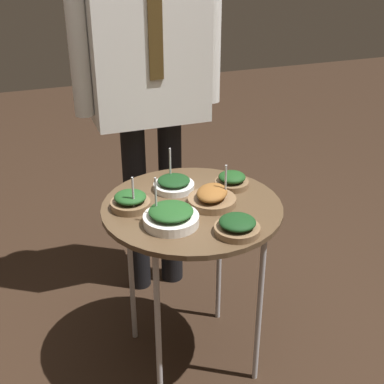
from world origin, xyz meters
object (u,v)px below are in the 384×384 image
(bowl_spinach_center, at_px, (130,201))
(waiter_figure, at_px, (148,64))
(bowl_spinach_mid_right, at_px, (174,184))
(bowl_spinach_far_rim, at_px, (232,180))
(bowl_roast_front_center, at_px, (212,197))
(serving_cart, at_px, (192,219))
(bowl_spinach_back_right, at_px, (171,216))
(bowl_spinach_mid_left, at_px, (237,226))

(bowl_spinach_center, distance_m, waiter_figure, 0.61)
(bowl_spinach_mid_right, height_order, bowl_spinach_far_rim, bowl_spinach_mid_right)
(bowl_roast_front_center, bearing_deg, serving_cart, 166.45)
(bowl_spinach_mid_right, bearing_deg, bowl_spinach_center, -155.03)
(serving_cart, xyz_separation_m, bowl_spinach_back_right, (-0.10, -0.09, 0.08))
(serving_cart, distance_m, bowl_spinach_mid_right, 0.16)
(bowl_spinach_mid_left, bearing_deg, waiter_figure, 94.85)
(bowl_spinach_mid_right, xyz_separation_m, bowl_spinach_mid_left, (0.09, -0.35, 0.00))
(bowl_spinach_center, bearing_deg, bowl_spinach_back_right, -57.26)
(serving_cart, xyz_separation_m, bowl_spinach_center, (-0.20, 0.05, 0.08))
(bowl_spinach_center, height_order, bowl_spinach_back_right, bowl_spinach_back_right)
(serving_cart, distance_m, bowl_roast_front_center, 0.11)
(bowl_spinach_center, bearing_deg, bowl_spinach_mid_left, -44.44)
(bowl_spinach_back_right, bearing_deg, bowl_spinach_far_rim, 32.19)
(serving_cart, xyz_separation_m, bowl_roast_front_center, (0.07, -0.02, 0.08))
(bowl_spinach_mid_left, bearing_deg, bowl_spinach_far_rim, 69.41)
(serving_cart, bearing_deg, bowl_spinach_mid_left, -71.59)
(bowl_spinach_mid_left, relative_size, waiter_figure, 0.09)
(bowl_spinach_far_rim, distance_m, waiter_figure, 0.58)
(bowl_spinach_center, bearing_deg, serving_cart, -14.55)
(bowl_spinach_center, height_order, bowl_roast_front_center, bowl_roast_front_center)
(bowl_spinach_mid_right, relative_size, bowl_roast_front_center, 0.86)
(serving_cart, relative_size, waiter_figure, 0.42)
(bowl_spinach_mid_right, relative_size, bowl_spinach_far_rim, 1.19)
(bowl_roast_front_center, distance_m, waiter_figure, 0.63)
(serving_cart, height_order, bowl_spinach_center, bowl_spinach_center)
(bowl_spinach_mid_left, distance_m, bowl_spinach_back_right, 0.21)
(serving_cart, distance_m, bowl_spinach_far_rim, 0.22)
(bowl_spinach_mid_right, xyz_separation_m, bowl_spinach_back_right, (-0.08, -0.23, 0.01))
(bowl_spinach_back_right, bearing_deg, bowl_spinach_center, 122.74)
(bowl_spinach_mid_left, bearing_deg, bowl_spinach_mid_right, 104.70)
(serving_cart, height_order, bowl_spinach_far_rim, bowl_spinach_far_rim)
(bowl_spinach_center, distance_m, bowl_spinach_mid_left, 0.38)
(bowl_spinach_far_rim, bearing_deg, bowl_roast_front_center, -139.03)
(serving_cart, distance_m, waiter_figure, 0.66)
(bowl_spinach_back_right, distance_m, waiter_figure, 0.71)
(serving_cart, relative_size, bowl_spinach_mid_left, 4.75)
(waiter_figure, bearing_deg, bowl_spinach_mid_right, -94.16)
(bowl_spinach_mid_right, distance_m, waiter_figure, 0.51)
(bowl_spinach_mid_right, height_order, bowl_spinach_center, bowl_spinach_mid_right)
(bowl_spinach_back_right, bearing_deg, bowl_spinach_mid_right, 69.90)
(bowl_spinach_far_rim, bearing_deg, bowl_spinach_center, -174.89)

